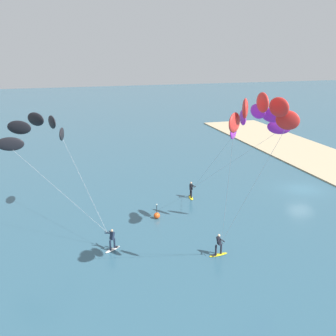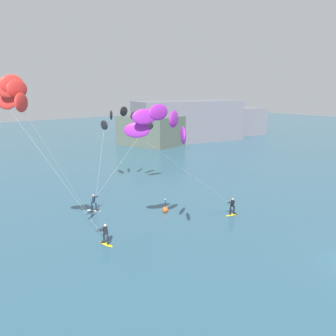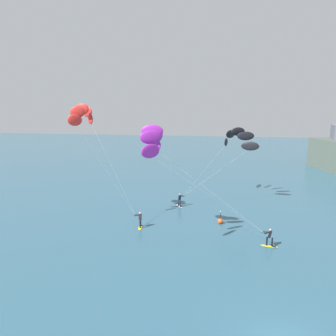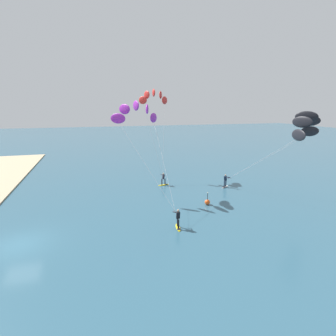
% 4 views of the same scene
% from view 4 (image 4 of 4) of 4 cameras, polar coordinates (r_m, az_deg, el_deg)
% --- Properties ---
extents(ground_plane, '(240.00, 240.00, 0.00)m').
position_cam_4_polar(ground_plane, '(23.22, -29.60, -14.30)').
color(ground_plane, '#2D566B').
extents(kitesurfer_nearshore, '(12.05, 5.61, 10.70)m').
position_cam_4_polar(kitesurfer_nearshore, '(29.62, -6.67, 11.29)').
color(kitesurfer_nearshore, yellow).
rests_on(kitesurfer_nearshore, ground).
extents(kitesurfer_mid_water, '(10.10, 8.73, 9.61)m').
position_cam_4_polar(kitesurfer_mid_water, '(30.36, 27.12, 7.84)').
color(kitesurfer_mid_water, white).
rests_on(kitesurfer_mid_water, ground).
extents(kitesurfer_far_out, '(6.77, 4.36, 12.51)m').
position_cam_4_polar(kitesurfer_far_out, '(38.32, -3.01, 14.41)').
color(kitesurfer_far_out, yellow).
rests_on(kitesurfer_far_out, ground).
extents(marker_buoy, '(0.56, 0.56, 1.38)m').
position_cam_4_polar(marker_buoy, '(28.04, 8.54, -7.31)').
color(marker_buoy, '#EA5119').
rests_on(marker_buoy, ground).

